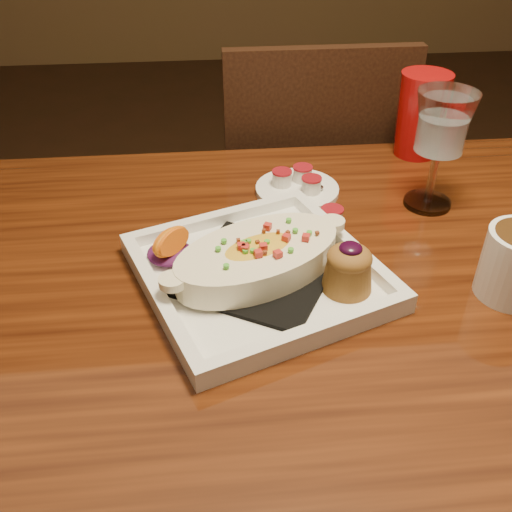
{
  "coord_description": "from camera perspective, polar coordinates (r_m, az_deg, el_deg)",
  "views": [
    {
      "loc": [
        -0.24,
        -0.6,
        1.25
      ],
      "look_at": [
        -0.18,
        0.06,
        0.77
      ],
      "focal_mm": 40.0,
      "sensor_mm": 36.0,
      "label": 1
    }
  ],
  "objects": [
    {
      "name": "table",
      "position": [
        0.88,
        12.12,
        -7.73
      ],
      "size": [
        1.5,
        0.9,
        0.75
      ],
      "color": "#652B0E",
      "rests_on": "floor"
    },
    {
      "name": "chair_far",
      "position": [
        1.46,
        4.84,
        5.22
      ],
      "size": [
        0.42,
        0.42,
        0.93
      ],
      "rotation": [
        0.0,
        0.0,
        3.14
      ],
      "color": "black",
      "rests_on": "floor"
    },
    {
      "name": "plate",
      "position": [
        0.78,
        0.75,
        -0.84
      ],
      "size": [
        0.39,
        0.39,
        0.08
      ],
      "rotation": [
        0.0,
        0.0,
        0.36
      ],
      "color": "white",
      "rests_on": "table"
    },
    {
      "name": "goblet",
      "position": [
        0.96,
        18.09,
        11.94
      ],
      "size": [
        0.09,
        0.09,
        0.2
      ],
      "color": "silver",
      "rests_on": "table"
    },
    {
      "name": "saucer",
      "position": [
        1.01,
        4.13,
        6.91
      ],
      "size": [
        0.15,
        0.15,
        0.1
      ],
      "color": "white",
      "rests_on": "table"
    },
    {
      "name": "creamer_loose",
      "position": [
        0.92,
        7.59,
        3.99
      ],
      "size": [
        0.04,
        0.04,
        0.03
      ],
      "color": "silver",
      "rests_on": "table"
    },
    {
      "name": "red_tumbler",
      "position": [
        1.16,
        16.15,
        13.39
      ],
      "size": [
        0.1,
        0.1,
        0.16
      ],
      "primitive_type": "cone",
      "color": "#B10C0D",
      "rests_on": "table"
    }
  ]
}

